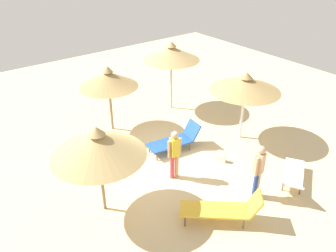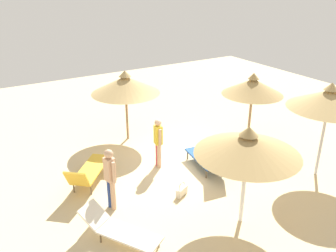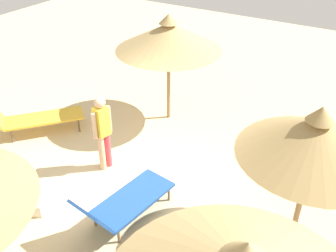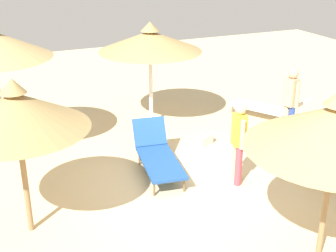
{
  "view_description": "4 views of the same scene",
  "coord_description": "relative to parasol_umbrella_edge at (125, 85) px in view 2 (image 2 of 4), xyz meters",
  "views": [
    {
      "loc": [
        -5.77,
        -7.71,
        6.71
      ],
      "look_at": [
        0.11,
        -0.05,
        1.28
      ],
      "focal_mm": 37.14,
      "sensor_mm": 36.0,
      "label": 1
    },
    {
      "loc": [
        8.34,
        -5.82,
        5.67
      ],
      "look_at": [
        -0.69,
        -0.37,
        1.14
      ],
      "focal_mm": 37.83,
      "sensor_mm": 36.0,
      "label": 2
    },
    {
      "loc": [
        4.4,
        3.43,
        4.96
      ],
      "look_at": [
        -0.75,
        0.3,
        1.18
      ],
      "focal_mm": 41.1,
      "sensor_mm": 36.0,
      "label": 3
    },
    {
      "loc": [
        -6.95,
        3.34,
        4.4
      ],
      "look_at": [
        -0.11,
        0.39,
        1.32
      ],
      "focal_mm": 49.29,
      "sensor_mm": 36.0,
      "label": 4
    }
  ],
  "objects": [
    {
      "name": "ground",
      "position": [
        2.73,
        0.89,
        -2.14
      ],
      "size": [
        24.0,
        24.0,
        0.1
      ],
      "primitive_type": "cube",
      "color": "beige"
    },
    {
      "name": "person_standing_far_right",
      "position": [
        3.68,
        -2.19,
        -1.12
      ],
      "size": [
        0.43,
        0.27,
        1.71
      ],
      "color": "tan",
      "rests_on": "ground"
    },
    {
      "name": "lounge_chair_front",
      "position": [
        3.42,
        1.16,
        -1.7
      ],
      "size": [
        1.93,
        0.93,
        0.87
      ],
      "color": "#1E478C",
      "rests_on": "ground"
    },
    {
      "name": "parasol_umbrella_near_right",
      "position": [
        2.39,
        3.78,
        -0.04
      ],
      "size": [
        2.15,
        2.15,
        2.54
      ],
      "color": "olive",
      "rests_on": "ground"
    },
    {
      "name": "handbag",
      "position": [
        4.15,
        -0.31,
        -1.95
      ],
      "size": [
        0.3,
        0.42,
        0.43
      ],
      "color": "beige",
      "rests_on": "ground"
    },
    {
      "name": "lounge_chair_back",
      "position": [
        2.25,
        -2.3,
        -1.68
      ],
      "size": [
        1.97,
        1.82,
        0.9
      ],
      "color": "gold",
      "rests_on": "ground"
    },
    {
      "name": "person_standing_edge",
      "position": [
        2.4,
        -0.05,
        -1.17
      ],
      "size": [
        0.44,
        0.27,
        1.62
      ],
      "color": "#D83F4C",
      "rests_on": "ground"
    },
    {
      "name": "parasol_umbrella_edge",
      "position": [
        0.0,
        0.0,
        0.0
      ],
      "size": [
        2.44,
        2.44,
        2.61
      ],
      "color": "olive",
      "rests_on": "ground"
    },
    {
      "name": "parasol_umbrella_near_left",
      "position": [
        5.33,
        3.86,
        0.34
      ],
      "size": [
        2.32,
        2.32,
        2.92
      ],
      "color": "#B2B2B7",
      "rests_on": "ground"
    },
    {
      "name": "lounge_chair_far_left",
      "position": [
        4.95,
        -2.54,
        -1.76
      ],
      "size": [
        1.99,
        1.52,
        0.7
      ],
      "color": "silver",
      "rests_on": "ground"
    },
    {
      "name": "parasol_umbrella_center",
      "position": [
        5.83,
        0.35,
        0.02
      ],
      "size": [
        2.46,
        2.46,
        2.56
      ],
      "color": "white",
      "rests_on": "ground"
    }
  ]
}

